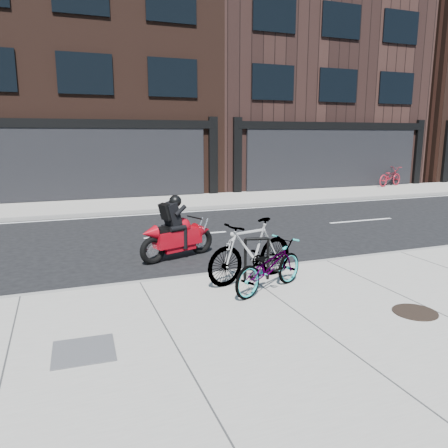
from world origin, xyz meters
name	(u,v)px	position (x,y,z in m)	size (l,w,h in m)	color
ground	(209,252)	(0.00, 0.00, 0.00)	(120.00, 120.00, 0.00)	black
sidewalk_near	(327,338)	(0.00, -5.00, 0.07)	(60.00, 6.00, 0.13)	gray
sidewalk_far	(147,204)	(0.00, 7.75, 0.07)	(60.00, 3.50, 0.13)	gray
building_center	(76,44)	(-2.00, 14.50, 7.25)	(12.00, 10.00, 14.50)	black
building_mideast	(289,76)	(10.00, 14.50, 6.25)	(12.00, 10.00, 12.50)	black
building_east	(443,81)	(22.00, 14.50, 6.50)	(10.00, 10.00, 13.00)	black
bike_rack	(257,255)	(0.06, -2.60, 0.60)	(0.47, 0.15, 0.81)	black
bicycle_front	(269,266)	(0.01, -3.21, 0.57)	(0.59, 1.68, 0.88)	gray
bicycle_rear	(251,250)	(-0.05, -2.60, 0.70)	(0.54, 1.91, 1.15)	gray
motorcycle	(181,232)	(-0.74, -0.21, 0.60)	(1.90, 0.93, 1.48)	black
bicycle_far	(390,177)	(13.14, 8.90, 0.63)	(0.67, 1.92, 1.01)	maroon
manhole_cover	(415,312)	(1.66, -4.86, 0.14)	(0.66, 0.66, 0.01)	black
utility_grate	(84,351)	(-3.11, -4.35, 0.14)	(0.75, 0.75, 0.01)	#545356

